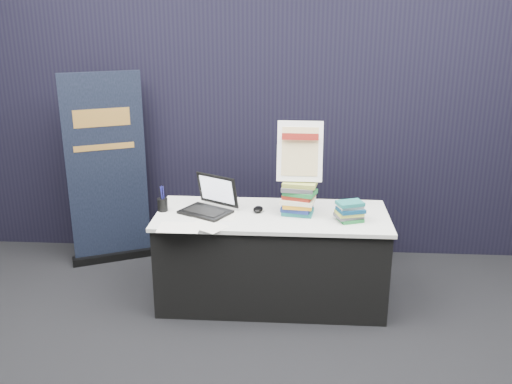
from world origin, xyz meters
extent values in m
plane|color=black|center=(0.00, 0.00, 0.00)|extent=(8.00, 8.00, 0.00)
cube|color=#AEACA4|center=(0.00, 4.00, 1.75)|extent=(8.00, 0.02, 3.50)
cube|color=black|center=(0.00, 1.60, 1.20)|extent=(6.00, 0.08, 2.40)
cube|color=black|center=(0.00, 0.55, 0.36)|extent=(1.76, 0.71, 0.72)
cube|color=beige|center=(0.00, 0.55, 0.73)|extent=(1.80, 0.75, 0.03)
cube|color=black|center=(-0.52, 0.52, 0.76)|extent=(0.45, 0.41, 0.02)
cube|color=black|center=(-0.52, 0.65, 0.90)|extent=(0.35, 0.24, 0.26)
cube|color=white|center=(-0.52, 0.65, 0.90)|extent=(0.29, 0.19, 0.20)
ellipsoid|color=black|center=(-0.11, 0.59, 0.77)|extent=(0.09, 0.13, 0.04)
cube|color=white|center=(-0.66, 0.22, 0.75)|extent=(0.30, 0.22, 0.00)
cube|color=white|center=(-0.46, 0.26, 0.75)|extent=(0.32, 0.30, 0.00)
cube|color=silver|center=(-0.44, 0.49, 0.75)|extent=(0.34, 0.25, 0.00)
cylinder|color=black|center=(-0.86, 0.56, 0.80)|extent=(0.10, 0.10, 0.10)
cube|color=#1A6663|center=(0.20, 0.56, 0.77)|extent=(0.27, 0.23, 0.03)
cube|color=navy|center=(0.20, 0.56, 0.80)|extent=(0.27, 0.23, 0.03)
cube|color=orange|center=(0.20, 0.56, 0.83)|extent=(0.27, 0.23, 0.03)
cube|color=beige|center=(0.20, 0.56, 0.87)|extent=(0.27, 0.23, 0.03)
cube|color=maroon|center=(0.20, 0.56, 0.90)|extent=(0.27, 0.23, 0.03)
cube|color=#1D6D33|center=(0.20, 0.56, 0.93)|extent=(0.27, 0.23, 0.03)
cube|color=#4C4C51|center=(0.20, 0.56, 0.96)|extent=(0.27, 0.23, 0.03)
cube|color=#9BA441|center=(0.20, 0.56, 1.00)|extent=(0.27, 0.23, 0.03)
cube|color=#1D6D33|center=(0.59, 0.44, 0.76)|extent=(0.21, 0.18, 0.03)
cube|color=#4C4C51|center=(0.59, 0.44, 0.79)|extent=(0.21, 0.18, 0.03)
cube|color=#9BA441|center=(0.59, 0.44, 0.81)|extent=(0.21, 0.18, 0.03)
cube|color=navy|center=(0.59, 0.44, 0.84)|extent=(0.21, 0.18, 0.03)
cube|color=white|center=(0.59, 0.44, 0.87)|extent=(0.21, 0.18, 0.03)
cube|color=#1A6663|center=(0.59, 0.44, 0.89)|extent=(0.21, 0.18, 0.03)
cube|color=black|center=(0.20, 0.54, 1.03)|extent=(0.23, 0.02, 0.02)
cylinder|color=black|center=(0.11, 0.63, 1.16)|extent=(0.01, 0.12, 0.33)
cylinder|color=black|center=(0.30, 0.63, 1.16)|extent=(0.01, 0.12, 0.33)
cube|color=white|center=(0.20, 0.59, 1.24)|extent=(0.35, 0.14, 0.45)
cube|color=beige|center=(0.20, 0.58, 1.24)|extent=(0.28, 0.10, 0.35)
cube|color=maroon|center=(0.20, 0.58, 1.36)|extent=(0.28, 0.02, 0.05)
cube|color=black|center=(-1.52, 1.21, 0.03)|extent=(0.72, 0.40, 0.07)
cube|color=black|center=(-1.52, 1.23, 0.87)|extent=(0.65, 0.32, 1.75)
cube|color=gold|center=(-1.52, 1.21, 1.36)|extent=(0.44, 0.20, 0.16)
cube|color=gold|center=(-1.52, 1.21, 1.09)|extent=(0.48, 0.22, 0.05)
cylinder|color=black|center=(0.39, 1.20, 0.25)|extent=(0.02, 0.02, 0.49)
cylinder|color=black|center=(0.83, 1.20, 0.25)|extent=(0.02, 0.02, 0.49)
cylinder|color=black|center=(0.39, 1.64, 0.25)|extent=(0.02, 0.02, 0.49)
cylinder|color=black|center=(0.83, 1.64, 0.25)|extent=(0.02, 0.02, 0.49)
cube|color=black|center=(0.61, 1.42, 0.52)|extent=(0.55, 0.55, 0.04)
cube|color=black|center=(0.61, 1.64, 0.93)|extent=(0.43, 0.13, 0.18)
camera|label=1|loc=(0.15, -3.59, 2.31)|focal=40.00mm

